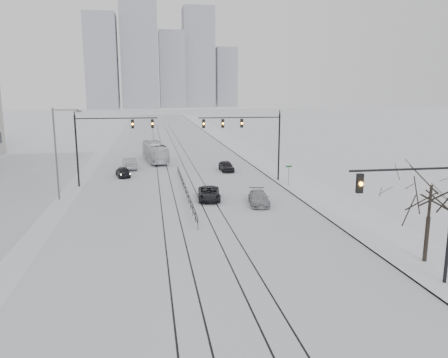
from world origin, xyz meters
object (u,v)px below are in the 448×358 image
sedan_sb_inner (123,172)px  sedan_nb_front (209,194)px  box_truck (155,152)px  bare_tree (431,193)px  sedan_nb_far (226,166)px  sedan_sb_outer (130,163)px  sedan_nb_right (259,198)px  traffic_mast_near (425,207)px

sedan_sb_inner → sedan_nb_front: (9.05, -13.59, -0.02)m
sedan_sb_inner → sedan_nb_front: bearing=112.4°
box_truck → sedan_nb_front: bearing=93.0°
bare_tree → box_truck: bare_tree is taller
sedan_nb_front → bare_tree: bearing=-53.2°
bare_tree → sedan_nb_far: bare_tree is taller
sedan_sb_outer → sedan_nb_right: sedan_sb_outer is taller
bare_tree → box_truck: bearing=110.2°
sedan_nb_right → box_truck: (-9.26, 27.65, 0.84)m
sedan_nb_right → bare_tree: bearing=-59.3°
traffic_mast_near → sedan_sb_inner: 39.37m
sedan_nb_front → sedan_sb_inner: bearing=129.4°
sedan_nb_front → sedan_nb_far: sedan_nb_far is taller
traffic_mast_near → sedan_nb_front: size_ratio=1.52×
sedan_nb_front → box_truck: 25.48m
sedan_nb_right → sedan_nb_front: bearing=156.4°
bare_tree → sedan_nb_far: bearing=101.2°
traffic_mast_near → sedan_nb_far: bearing=96.6°
bare_tree → sedan_nb_far: size_ratio=1.51×
traffic_mast_near → box_truck: (-13.52, 46.36, -3.09)m
sedan_sb_inner → sedan_nb_right: bearing=118.3°
sedan_sb_inner → sedan_nb_right: 21.08m
sedan_sb_outer → sedan_nb_far: 13.41m
traffic_mast_near → sedan_sb_outer: bearing=112.9°
sedan_sb_outer → sedan_nb_right: 25.26m
bare_tree → sedan_sb_outer: bare_tree is taller
sedan_nb_front → sedan_nb_far: size_ratio=1.14×
sedan_sb_outer → sedan_nb_far: size_ratio=1.18×
sedan_nb_far → box_truck: (-9.28, 9.73, 0.78)m
sedan_nb_right → sedan_nb_far: sedan_nb_far is taller
sedan_nb_far → box_truck: bearing=131.2°
sedan_sb_inner → sedan_nb_far: bearing=175.8°
sedan_nb_right → sedan_sb_inner: bearing=137.2°
bare_tree → sedan_nb_far: 34.49m
sedan_nb_front → box_truck: box_truck is taller
traffic_mast_near → sedan_sb_inner: (-17.69, 34.96, -3.91)m
bare_tree → sedan_nb_right: size_ratio=1.40×
box_truck → sedan_nb_right: bearing=100.4°
sedan_nb_far → bare_tree: bearing=-81.3°
sedan_nb_right → box_truck: size_ratio=0.41×
traffic_mast_near → sedan_nb_far: 37.08m
traffic_mast_near → sedan_nb_front: bearing=112.0°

